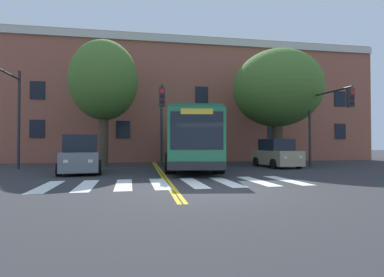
{
  "coord_description": "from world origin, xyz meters",
  "views": [
    {
      "loc": [
        -2.28,
        -9.26,
        1.46
      ],
      "look_at": [
        0.7,
        8.25,
        1.81
      ],
      "focal_mm": 28.0,
      "sensor_mm": 36.0,
      "label": 1
    }
  ],
  "objects_px": {
    "car_white_behind_bus": "(162,149)",
    "street_tree_curbside_large": "(277,89)",
    "traffic_light_far_corner": "(6,99)",
    "street_tree_curbside_small": "(104,81)",
    "car_grey_near_lane": "(81,156)",
    "city_bus": "(192,140)",
    "traffic_light_overhead": "(162,112)",
    "traffic_light_near_corner": "(326,112)",
    "car_tan_far_lane": "(276,154)"
  },
  "relations": [
    {
      "from": "street_tree_curbside_small",
      "to": "car_grey_near_lane",
      "type": "bearing_deg",
      "value": -96.36
    },
    {
      "from": "street_tree_curbside_large",
      "to": "car_white_behind_bus",
      "type": "bearing_deg",
      "value": 136.79
    },
    {
      "from": "traffic_light_overhead",
      "to": "car_white_behind_bus",
      "type": "bearing_deg",
      "value": 85.92
    },
    {
      "from": "street_tree_curbside_large",
      "to": "traffic_light_overhead",
      "type": "bearing_deg",
      "value": -166.25
    },
    {
      "from": "car_white_behind_bus",
      "to": "traffic_light_overhead",
      "type": "height_order",
      "value": "traffic_light_overhead"
    },
    {
      "from": "car_white_behind_bus",
      "to": "traffic_light_overhead",
      "type": "relative_size",
      "value": 0.94
    },
    {
      "from": "traffic_light_near_corner",
      "to": "street_tree_curbside_large",
      "type": "bearing_deg",
      "value": 110.89
    },
    {
      "from": "traffic_light_far_corner",
      "to": "street_tree_curbside_small",
      "type": "distance_m",
      "value": 5.9
    },
    {
      "from": "traffic_light_overhead",
      "to": "car_grey_near_lane",
      "type": "bearing_deg",
      "value": -152.27
    },
    {
      "from": "car_white_behind_bus",
      "to": "traffic_light_far_corner",
      "type": "height_order",
      "value": "traffic_light_far_corner"
    },
    {
      "from": "street_tree_curbside_large",
      "to": "car_grey_near_lane",
      "type": "bearing_deg",
      "value": -161.3
    },
    {
      "from": "traffic_light_near_corner",
      "to": "traffic_light_far_corner",
      "type": "distance_m",
      "value": 18.36
    },
    {
      "from": "city_bus",
      "to": "street_tree_curbside_small",
      "type": "distance_m",
      "value": 7.24
    },
    {
      "from": "car_tan_far_lane",
      "to": "traffic_light_overhead",
      "type": "height_order",
      "value": "traffic_light_overhead"
    },
    {
      "from": "car_grey_near_lane",
      "to": "car_tan_far_lane",
      "type": "height_order",
      "value": "car_grey_near_lane"
    },
    {
      "from": "traffic_light_overhead",
      "to": "city_bus",
      "type": "bearing_deg",
      "value": 10.89
    },
    {
      "from": "traffic_light_near_corner",
      "to": "traffic_light_far_corner",
      "type": "height_order",
      "value": "traffic_light_far_corner"
    },
    {
      "from": "car_tan_far_lane",
      "to": "traffic_light_near_corner",
      "type": "distance_m",
      "value": 3.91
    },
    {
      "from": "car_tan_far_lane",
      "to": "traffic_light_far_corner",
      "type": "relative_size",
      "value": 0.66
    },
    {
      "from": "car_grey_near_lane",
      "to": "car_tan_far_lane",
      "type": "bearing_deg",
      "value": 10.43
    },
    {
      "from": "city_bus",
      "to": "traffic_light_far_corner",
      "type": "xyz_separation_m",
      "value": [
        -10.4,
        -0.89,
        2.19
      ]
    },
    {
      "from": "car_grey_near_lane",
      "to": "street_tree_curbside_small",
      "type": "xyz_separation_m",
      "value": [
        0.53,
        4.75,
        4.83
      ]
    },
    {
      "from": "street_tree_curbside_small",
      "to": "traffic_light_far_corner",
      "type": "bearing_deg",
      "value": -147.34
    },
    {
      "from": "street_tree_curbside_small",
      "to": "traffic_light_near_corner",
      "type": "bearing_deg",
      "value": -16.91
    },
    {
      "from": "street_tree_curbside_large",
      "to": "city_bus",
      "type": "bearing_deg",
      "value": -165.4
    },
    {
      "from": "car_white_behind_bus",
      "to": "street_tree_curbside_large",
      "type": "bearing_deg",
      "value": -43.21
    },
    {
      "from": "car_grey_near_lane",
      "to": "car_tan_far_lane",
      "type": "distance_m",
      "value": 11.8
    },
    {
      "from": "car_grey_near_lane",
      "to": "traffic_light_overhead",
      "type": "height_order",
      "value": "traffic_light_overhead"
    },
    {
      "from": "traffic_light_overhead",
      "to": "car_tan_far_lane",
      "type": "bearing_deg",
      "value": -0.72
    },
    {
      "from": "car_white_behind_bus",
      "to": "traffic_light_far_corner",
      "type": "xyz_separation_m",
      "value": [
        -9.12,
        -9.92,
        2.89
      ]
    },
    {
      "from": "traffic_light_overhead",
      "to": "street_tree_curbside_large",
      "type": "bearing_deg",
      "value": 13.75
    },
    {
      "from": "street_tree_curbside_small",
      "to": "traffic_light_overhead",
      "type": "bearing_deg",
      "value": -34.23
    },
    {
      "from": "car_grey_near_lane",
      "to": "car_white_behind_bus",
      "type": "height_order",
      "value": "car_white_behind_bus"
    },
    {
      "from": "city_bus",
      "to": "traffic_light_overhead",
      "type": "bearing_deg",
      "value": -169.11
    },
    {
      "from": "city_bus",
      "to": "traffic_light_near_corner",
      "type": "bearing_deg",
      "value": -14.05
    },
    {
      "from": "traffic_light_near_corner",
      "to": "street_tree_curbside_small",
      "type": "height_order",
      "value": "street_tree_curbside_small"
    },
    {
      "from": "car_white_behind_bus",
      "to": "street_tree_curbside_large",
      "type": "relative_size",
      "value": 0.59
    },
    {
      "from": "car_grey_near_lane",
      "to": "traffic_light_far_corner",
      "type": "relative_size",
      "value": 0.67
    },
    {
      "from": "car_white_behind_bus",
      "to": "traffic_light_near_corner",
      "type": "xyz_separation_m",
      "value": [
        9.21,
        -11.01,
        2.37
      ]
    },
    {
      "from": "car_grey_near_lane",
      "to": "traffic_light_near_corner",
      "type": "height_order",
      "value": "traffic_light_near_corner"
    },
    {
      "from": "city_bus",
      "to": "car_tan_far_lane",
      "type": "xyz_separation_m",
      "value": [
        5.4,
        -0.47,
        -0.92
      ]
    },
    {
      "from": "car_tan_far_lane",
      "to": "traffic_light_near_corner",
      "type": "xyz_separation_m",
      "value": [
        2.51,
        -1.51,
        2.59
      ]
    },
    {
      "from": "traffic_light_overhead",
      "to": "street_tree_curbside_small",
      "type": "distance_m",
      "value": 5.03
    },
    {
      "from": "car_tan_far_lane",
      "to": "street_tree_curbside_small",
      "type": "distance_m",
      "value": 12.38
    },
    {
      "from": "car_grey_near_lane",
      "to": "car_white_behind_bus",
      "type": "xyz_separation_m",
      "value": [
        4.91,
        11.63,
        0.17
      ]
    },
    {
      "from": "car_white_behind_bus",
      "to": "traffic_light_far_corner",
      "type": "bearing_deg",
      "value": -132.6
    },
    {
      "from": "car_tan_far_lane",
      "to": "car_white_behind_bus",
      "type": "bearing_deg",
      "value": 125.18
    },
    {
      "from": "city_bus",
      "to": "traffic_light_far_corner",
      "type": "height_order",
      "value": "traffic_light_far_corner"
    },
    {
      "from": "traffic_light_far_corner",
      "to": "street_tree_curbside_small",
      "type": "xyz_separation_m",
      "value": [
        4.74,
        3.04,
        1.78
      ]
    },
    {
      "from": "street_tree_curbside_large",
      "to": "traffic_light_far_corner",
      "type": "bearing_deg",
      "value": -171.3
    }
  ]
}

